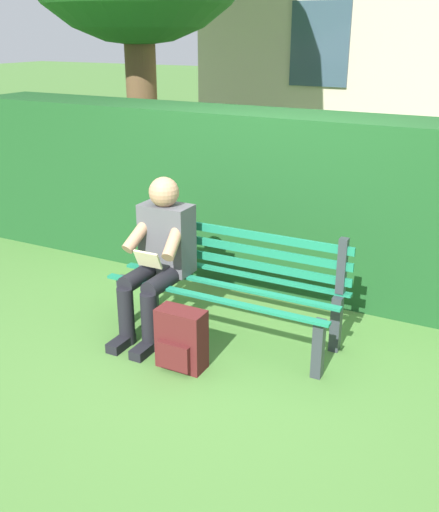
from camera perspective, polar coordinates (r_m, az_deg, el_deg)
The scene contains 5 objects.
ground at distance 4.45m, azimuth 0.60°, elevation -7.84°, with size 60.00×60.00×0.00m, color #477533.
park_bench at distance 4.33m, azimuth 1.16°, elevation -2.34°, with size 1.71×0.55×0.83m.
person_seated at distance 4.34m, azimuth -5.89°, elevation 0.23°, with size 0.44×0.73×1.16m.
hedge_backdrop at distance 5.21m, azimuth 5.72°, elevation 5.67°, with size 6.33×0.73×1.58m.
backpack at distance 4.00m, azimuth -3.71°, elevation -8.05°, with size 0.33×0.24×0.42m.
Camera 1 is at (-1.76, 3.48, 2.15)m, focal length 41.50 mm.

